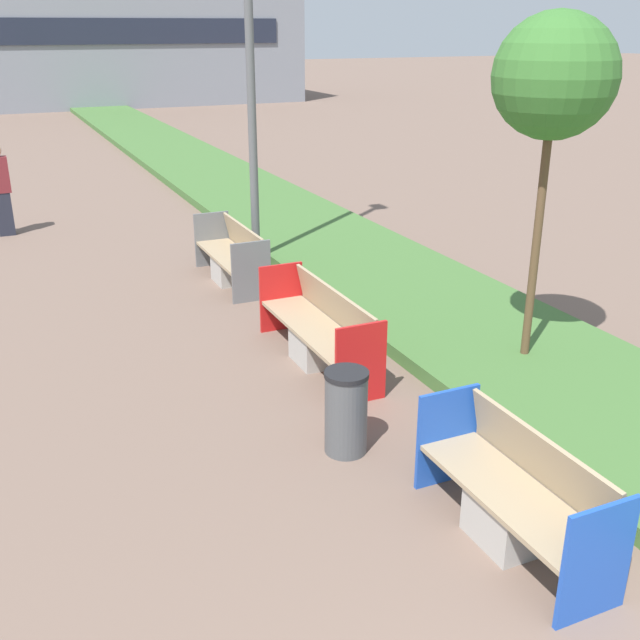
{
  "coord_description": "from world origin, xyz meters",
  "views": [
    {
      "loc": [
        -2.58,
        -0.88,
        3.94
      ],
      "look_at": [
        0.9,
        6.85,
        0.6
      ],
      "focal_mm": 42.0,
      "sensor_mm": 36.0,
      "label": 1
    }
  ],
  "objects_px": {
    "pedestrian_walking": "(0,189)",
    "sapling_tree_near": "(554,78)",
    "bench_red_frame": "(320,333)",
    "bench_grey_frame": "(233,260)",
    "bench_blue_frame": "(514,501)",
    "litter_bin": "(346,412)"
  },
  "relations": [
    {
      "from": "pedestrian_walking",
      "to": "sapling_tree_near",
      "type": "bearing_deg",
      "value": -59.54
    },
    {
      "from": "bench_red_frame",
      "to": "sapling_tree_near",
      "type": "bearing_deg",
      "value": -27.64
    },
    {
      "from": "sapling_tree_near",
      "to": "pedestrian_walking",
      "type": "bearing_deg",
      "value": 120.46
    },
    {
      "from": "bench_grey_frame",
      "to": "sapling_tree_near",
      "type": "bearing_deg",
      "value": -64.12
    },
    {
      "from": "bench_blue_frame",
      "to": "bench_red_frame",
      "type": "height_order",
      "value": "same"
    },
    {
      "from": "bench_red_frame",
      "to": "litter_bin",
      "type": "distance_m",
      "value": 2.15
    },
    {
      "from": "bench_grey_frame",
      "to": "pedestrian_walking",
      "type": "relative_size",
      "value": 1.17
    },
    {
      "from": "bench_blue_frame",
      "to": "pedestrian_walking",
      "type": "height_order",
      "value": "pedestrian_walking"
    },
    {
      "from": "bench_grey_frame",
      "to": "sapling_tree_near",
      "type": "distance_m",
      "value": 5.98
    },
    {
      "from": "bench_red_frame",
      "to": "bench_grey_frame",
      "type": "height_order",
      "value": "same"
    },
    {
      "from": "bench_grey_frame",
      "to": "bench_red_frame",
      "type": "bearing_deg",
      "value": -89.94
    },
    {
      "from": "bench_grey_frame",
      "to": "litter_bin",
      "type": "distance_m",
      "value": 5.54
    },
    {
      "from": "sapling_tree_near",
      "to": "bench_red_frame",
      "type": "bearing_deg",
      "value": 152.36
    },
    {
      "from": "bench_blue_frame",
      "to": "bench_grey_frame",
      "type": "height_order",
      "value": "same"
    },
    {
      "from": "pedestrian_walking",
      "to": "bench_grey_frame",
      "type": "bearing_deg",
      "value": -55.41
    },
    {
      "from": "bench_blue_frame",
      "to": "pedestrian_walking",
      "type": "relative_size",
      "value": 1.07
    },
    {
      "from": "litter_bin",
      "to": "sapling_tree_near",
      "type": "xyz_separation_m",
      "value": [
        2.88,
        0.87,
        2.98
      ]
    },
    {
      "from": "litter_bin",
      "to": "bench_blue_frame",
      "type": "bearing_deg",
      "value": -70.52
    },
    {
      "from": "sapling_tree_near",
      "to": "pedestrian_walking",
      "type": "relative_size",
      "value": 2.29
    },
    {
      "from": "bench_blue_frame",
      "to": "sapling_tree_near",
      "type": "relative_size",
      "value": 0.47
    },
    {
      "from": "litter_bin",
      "to": "sapling_tree_near",
      "type": "bearing_deg",
      "value": 16.87
    },
    {
      "from": "bench_blue_frame",
      "to": "sapling_tree_near",
      "type": "distance_m",
      "value": 4.63
    }
  ]
}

